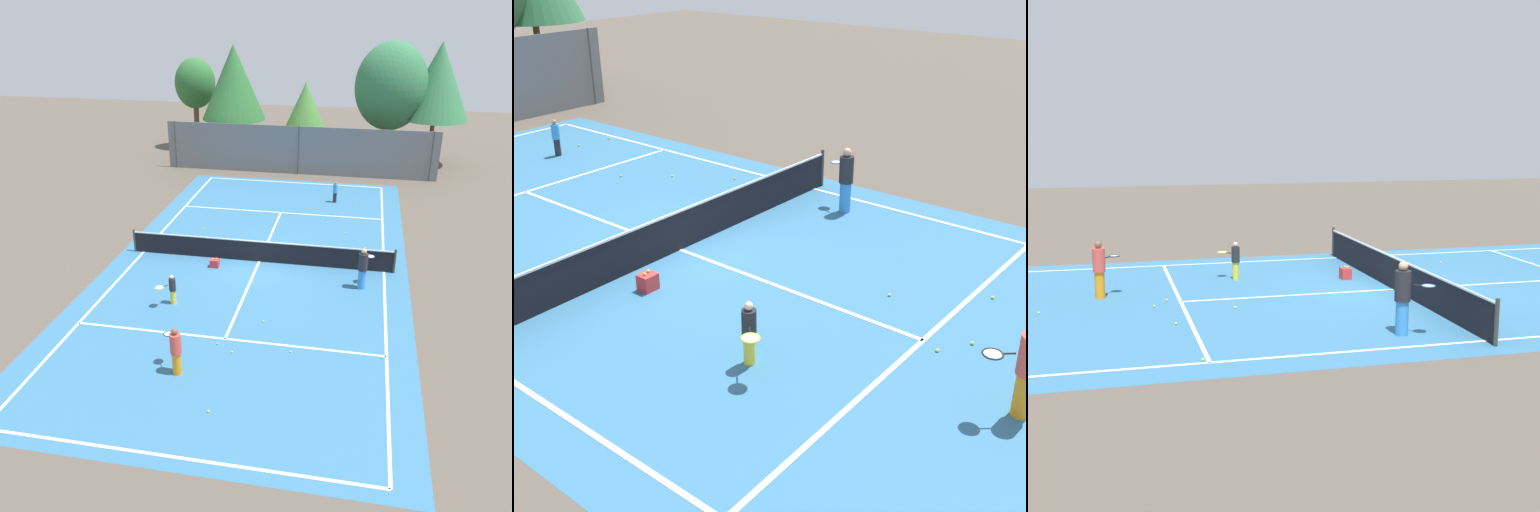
% 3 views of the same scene
% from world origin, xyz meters
% --- Properties ---
extents(ground_plane, '(80.00, 80.00, 0.00)m').
position_xyz_m(ground_plane, '(0.00, 0.00, 0.00)').
color(ground_plane, brown).
extents(court_surface, '(13.00, 25.00, 0.01)m').
position_xyz_m(court_surface, '(0.00, 0.00, 0.00)').
color(court_surface, teal).
rests_on(court_surface, ground_plane).
extents(tennis_net, '(11.90, 0.10, 1.10)m').
position_xyz_m(tennis_net, '(0.00, 0.00, 0.51)').
color(tennis_net, '#333833').
rests_on(tennis_net, ground_plane).
extents(perimeter_fence, '(18.00, 0.12, 3.20)m').
position_xyz_m(perimeter_fence, '(0.00, 14.00, 1.60)').
color(perimeter_fence, slate).
rests_on(perimeter_fence, ground_plane).
extents(tree_0, '(2.82, 2.82, 5.55)m').
position_xyz_m(tree_0, '(-0.01, 17.39, 3.95)').
color(tree_0, brown).
rests_on(tree_0, ground_plane).
extents(tree_1, '(4.46, 4.46, 7.99)m').
position_xyz_m(tree_1, '(-4.95, 16.52, 5.49)').
color(tree_1, brown).
rests_on(tree_1, ground_plane).
extents(tree_2, '(3.09, 2.68, 6.79)m').
position_xyz_m(tree_2, '(-8.64, 19.57, 4.88)').
color(tree_2, brown).
rests_on(tree_2, ground_plane).
extents(tree_3, '(4.88, 3.95, 8.26)m').
position_xyz_m(tree_3, '(5.71, 17.77, 5.32)').
color(tree_3, brown).
rests_on(tree_3, ground_plane).
extents(tree_4, '(4.55, 4.55, 8.24)m').
position_xyz_m(tree_4, '(8.78, 18.17, 5.70)').
color(tree_4, brown).
rests_on(tree_4, ground_plane).
extents(player_0, '(0.26, 0.26, 1.23)m').
position_xyz_m(player_0, '(2.80, 8.73, 0.63)').
color(player_0, '#232328').
rests_on(player_0, ground_plane).
extents(player_1, '(0.79, 0.85, 1.66)m').
position_xyz_m(player_1, '(-1.02, -8.57, 0.86)').
color(player_1, orange).
rests_on(player_1, ground_plane).
extents(player_2, '(0.70, 0.93, 1.77)m').
position_xyz_m(player_2, '(4.56, -1.68, 0.91)').
color(player_2, '#388CD8').
rests_on(player_2, ground_plane).
extents(player_3, '(0.75, 0.73, 1.23)m').
position_xyz_m(player_3, '(-2.59, -4.37, 0.64)').
color(player_3, yellow).
rests_on(player_3, ground_plane).
extents(ball_crate, '(0.37, 0.32, 0.43)m').
position_xyz_m(ball_crate, '(-1.83, -0.91, 0.18)').
color(ball_crate, red).
rests_on(ball_crate, ground_plane).
extents(tennis_ball_0, '(0.07, 0.07, 0.07)m').
position_xyz_m(tennis_ball_0, '(2.35, -6.77, 0.03)').
color(tennis_ball_0, '#CCE533').
rests_on(tennis_ball_0, ground_plane).
extents(tennis_ball_1, '(0.07, 0.07, 0.07)m').
position_xyz_m(tennis_ball_1, '(5.17, 8.99, 0.03)').
color(tennis_ball_1, '#CCE533').
rests_on(tennis_ball_1, ground_plane).
extents(tennis_ball_2, '(0.07, 0.07, 0.07)m').
position_xyz_m(tennis_ball_2, '(-3.53, 3.28, 0.03)').
color(tennis_ball_2, '#CCE533').
rests_on(tennis_ball_2, ground_plane).
extents(tennis_ball_3, '(0.07, 0.07, 0.07)m').
position_xyz_m(tennis_ball_3, '(1.11, -5.05, 0.03)').
color(tennis_ball_3, '#CCE533').
rests_on(tennis_ball_3, ground_plane).
extents(tennis_ball_4, '(0.07, 0.07, 0.07)m').
position_xyz_m(tennis_ball_4, '(-0.18, -6.77, 0.03)').
color(tennis_ball_4, '#CCE533').
rests_on(tennis_ball_4, ground_plane).
extents(tennis_ball_5, '(0.07, 0.07, 0.07)m').
position_xyz_m(tennis_ball_5, '(2.27, 10.65, 0.03)').
color(tennis_ball_5, '#CCE533').
rests_on(tennis_ball_5, ground_plane).
extents(tennis_ball_6, '(0.07, 0.07, 0.07)m').
position_xyz_m(tennis_ball_6, '(4.66, 2.38, 0.03)').
color(tennis_ball_6, '#CCE533').
rests_on(tennis_ball_6, ground_plane).
extents(tennis_ball_7, '(0.07, 0.07, 0.07)m').
position_xyz_m(tennis_ball_7, '(2.65, 5.31, 0.03)').
color(tennis_ball_7, '#CCE533').
rests_on(tennis_ball_7, ground_plane).
extents(tennis_ball_8, '(0.07, 0.07, 0.07)m').
position_xyz_m(tennis_ball_8, '(0.44, -10.16, 0.03)').
color(tennis_ball_8, '#CCE533').
rests_on(tennis_ball_8, ground_plane).
extents(tennis_ball_9, '(0.07, 0.07, 0.07)m').
position_xyz_m(tennis_ball_9, '(0.44, -7.17, 0.03)').
color(tennis_ball_9, '#CCE533').
rests_on(tennis_ball_9, ground_plane).
extents(tennis_ball_10, '(0.07, 0.07, 0.07)m').
position_xyz_m(tennis_ball_10, '(3.92, 9.10, 0.03)').
color(tennis_ball_10, '#CCE533').
rests_on(tennis_ball_10, ground_plane).
extents(tennis_ball_11, '(0.07, 0.07, 0.07)m').
position_xyz_m(tennis_ball_11, '(5.35, -6.53, 0.03)').
color(tennis_ball_11, '#CCE533').
rests_on(tennis_ball_11, ground_plane).
extents(tennis_ball_12, '(0.07, 0.07, 0.07)m').
position_xyz_m(tennis_ball_12, '(3.63, 4.05, 0.03)').
color(tennis_ball_12, '#CCE533').
rests_on(tennis_ball_12, ground_plane).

